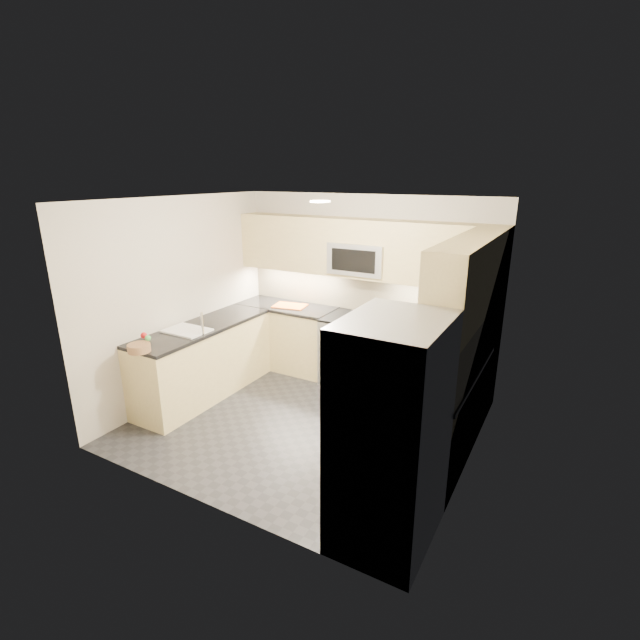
{
  "coord_description": "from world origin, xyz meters",
  "views": [
    {
      "loc": [
        2.48,
        -4.04,
        2.75
      ],
      "look_at": [
        0.0,
        0.35,
        1.15
      ],
      "focal_mm": 26.0,
      "sensor_mm": 36.0,
      "label": 1
    }
  ],
  "objects_px": {
    "cutting_board": "(290,306)",
    "refrigerator": "(391,434)",
    "gas_range": "(354,351)",
    "microwave": "(360,258)",
    "fruit_basket": "(139,348)",
    "utensil_bowl": "(480,331)"
  },
  "relations": [
    {
      "from": "refrigerator",
      "to": "cutting_board",
      "type": "bearing_deg",
      "value": 135.46
    },
    {
      "from": "microwave",
      "to": "refrigerator",
      "type": "bearing_deg",
      "value": -60.38
    },
    {
      "from": "microwave",
      "to": "utensil_bowl",
      "type": "relative_size",
      "value": 2.66
    },
    {
      "from": "gas_range",
      "to": "utensil_bowl",
      "type": "distance_m",
      "value": 1.71
    },
    {
      "from": "utensil_bowl",
      "to": "fruit_basket",
      "type": "relative_size",
      "value": 1.2
    },
    {
      "from": "microwave",
      "to": "fruit_basket",
      "type": "relative_size",
      "value": 3.2
    },
    {
      "from": "microwave",
      "to": "fruit_basket",
      "type": "height_order",
      "value": "microwave"
    },
    {
      "from": "microwave",
      "to": "fruit_basket",
      "type": "distance_m",
      "value": 2.89
    },
    {
      "from": "refrigerator",
      "to": "cutting_board",
      "type": "xyz_separation_m",
      "value": [
        -2.47,
        2.43,
        0.05
      ]
    },
    {
      "from": "refrigerator",
      "to": "fruit_basket",
      "type": "bearing_deg",
      "value": 176.84
    },
    {
      "from": "cutting_board",
      "to": "fruit_basket",
      "type": "height_order",
      "value": "fruit_basket"
    },
    {
      "from": "gas_range",
      "to": "fruit_basket",
      "type": "distance_m",
      "value": 2.74
    },
    {
      "from": "refrigerator",
      "to": "fruit_basket",
      "type": "relative_size",
      "value": 7.59
    },
    {
      "from": "microwave",
      "to": "utensil_bowl",
      "type": "bearing_deg",
      "value": -6.08
    },
    {
      "from": "microwave",
      "to": "fruit_basket",
      "type": "bearing_deg",
      "value": -121.24
    },
    {
      "from": "cutting_board",
      "to": "refrigerator",
      "type": "bearing_deg",
      "value": -44.54
    },
    {
      "from": "utensil_bowl",
      "to": "cutting_board",
      "type": "xyz_separation_m",
      "value": [
        -2.63,
        0.05,
        -0.07
      ]
    },
    {
      "from": "cutting_board",
      "to": "utensil_bowl",
      "type": "bearing_deg",
      "value": -1.11
    },
    {
      "from": "microwave",
      "to": "refrigerator",
      "type": "xyz_separation_m",
      "value": [
        1.45,
        -2.55,
        -0.8
      ]
    },
    {
      "from": "gas_range",
      "to": "utensil_bowl",
      "type": "height_order",
      "value": "utensil_bowl"
    },
    {
      "from": "gas_range",
      "to": "refrigerator",
      "type": "bearing_deg",
      "value": -59.12
    },
    {
      "from": "cutting_board",
      "to": "gas_range",
      "type": "bearing_deg",
      "value": -0.24
    }
  ]
}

